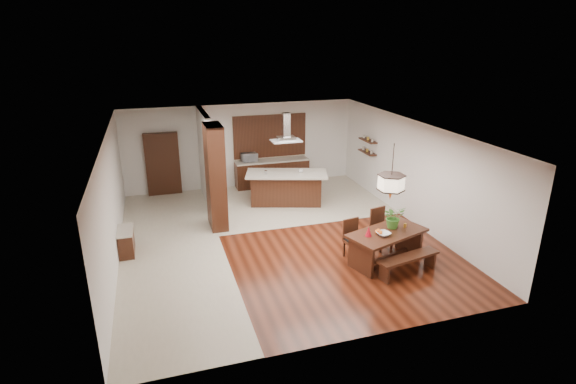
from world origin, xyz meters
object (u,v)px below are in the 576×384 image
object	(u,v)px
microwave	(249,157)
foliage_plant	(394,217)
pendant_lantern	(392,172)
dining_chair_right	(382,229)
kitchen_island	(286,188)
dining_table	(386,240)
dining_bench	(408,265)
dining_chair_left	(355,240)
fruit_bowl	(383,234)
hallway_console	(126,242)
range_hood	(286,127)
island_cup	(301,171)

from	to	relation	value
microwave	foliage_plant	bearing A→B (deg)	-82.98
pendant_lantern	microwave	size ratio (longest dim) A/B	2.52
dining_chair_right	kitchen_island	xyz separation A→B (m)	(-1.39, 3.71, 0.01)
dining_table	dining_chair_right	distance (m)	0.75
dining_bench	dining_chair_left	size ratio (longest dim) A/B	1.62
dining_chair_left	microwave	distance (m)	6.08
fruit_bowl	hallway_console	bearing A→B (deg)	156.94
range_hood	foliage_plant	bearing A→B (deg)	-72.13
dining_chair_right	kitchen_island	bearing A→B (deg)	97.62
island_cup	foliage_plant	bearing A→B (deg)	-77.23
dining_bench	kitchen_island	xyz separation A→B (m)	(-1.34, 5.06, 0.31)
range_hood	microwave	bearing A→B (deg)	111.82
dining_bench	dining_chair_left	distance (m)	1.37
hallway_console	fruit_bowl	bearing A→B (deg)	-23.06
foliage_plant	fruit_bowl	xyz separation A→B (m)	(-0.42, -0.32, -0.24)
dining_chair_right	island_cup	world-z (taller)	island_cup
pendant_lantern	kitchen_island	distance (m)	4.86
island_cup	fruit_bowl	bearing A→B (deg)	-83.49
fruit_bowl	island_cup	xyz separation A→B (m)	(-0.51, 4.43, 0.26)
dining_chair_left	hallway_console	bearing A→B (deg)	151.34
dining_bench	island_cup	bearing A→B (deg)	100.41
dining_chair_right	foliage_plant	xyz separation A→B (m)	(-0.02, -0.53, 0.54)
island_cup	range_hood	bearing A→B (deg)	162.50
dining_chair_left	dining_table	bearing A→B (deg)	-41.16
microwave	dining_table	bearing A→B (deg)	-85.46
dining_chair_right	foliage_plant	size ratio (longest dim) A/B	1.88
foliage_plant	island_cup	size ratio (longest dim) A/B	4.27
dining_table	microwave	bearing A→B (deg)	106.63
fruit_bowl	microwave	world-z (taller)	microwave
range_hood	dining_bench	bearing A→B (deg)	-75.14
dining_chair_right	range_hood	bearing A→B (deg)	97.60
island_cup	pendant_lantern	bearing A→B (deg)	-80.86
hallway_console	pendant_lantern	size ratio (longest dim) A/B	0.67
kitchen_island	microwave	world-z (taller)	microwave
hallway_console	range_hood	size ratio (longest dim) A/B	0.98
dining_table	pendant_lantern	xyz separation A→B (m)	(0.00, 0.00, 1.67)
dining_table	dining_bench	bearing A→B (deg)	-71.46
foliage_plant	hallway_console	bearing A→B (deg)	161.05
island_cup	microwave	size ratio (longest dim) A/B	0.25
dining_chair_right	pendant_lantern	size ratio (longest dim) A/B	0.79
dining_bench	dining_chair_right	xyz separation A→B (m)	(0.05, 1.34, 0.30)
dining_bench	pendant_lantern	bearing A→B (deg)	108.54
foliage_plant	range_hood	distance (m)	4.67
dining_table	dining_chair_right	size ratio (longest dim) A/B	2.02
microwave	hallway_console	bearing A→B (deg)	-146.89
dining_bench	pendant_lantern	size ratio (longest dim) A/B	1.20
island_cup	microwave	xyz separation A→B (m)	(-1.20, 2.04, 0.01)
pendant_lantern	dining_table	bearing A→B (deg)	0.00
range_hood	microwave	size ratio (longest dim) A/B	1.73
dining_table	kitchen_island	size ratio (longest dim) A/B	0.77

